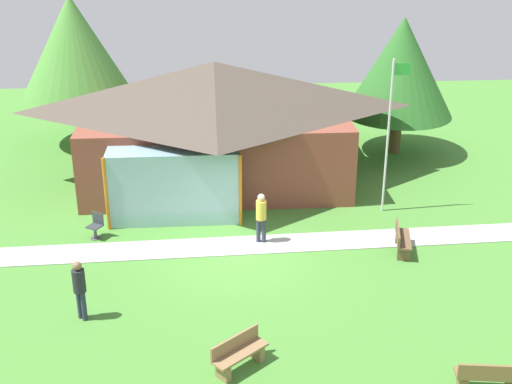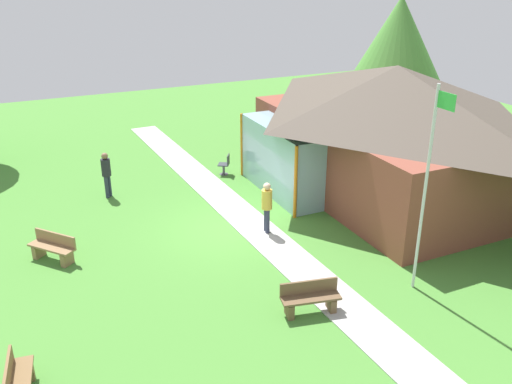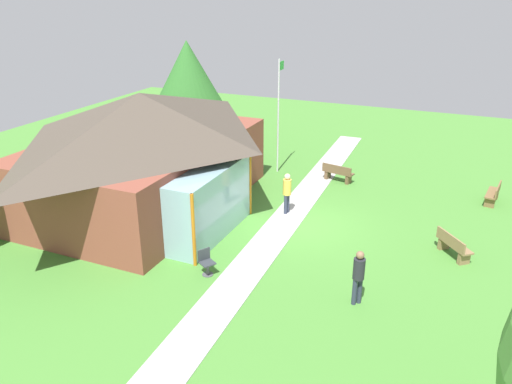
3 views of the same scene
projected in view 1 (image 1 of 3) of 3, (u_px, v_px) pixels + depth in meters
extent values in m
plane|color=#478433|center=(239.00, 256.00, 21.51)|extent=(44.00, 44.00, 0.00)
cube|color=brown|center=(216.00, 144.00, 27.06)|extent=(10.05, 6.55, 2.89)
pyramid|color=#4C4238|center=(214.00, 86.00, 26.12)|extent=(11.05, 7.55, 1.88)
cube|color=#8CB2BF|center=(174.00, 186.00, 23.46)|extent=(4.52, 1.20, 2.60)
cylinder|color=orange|center=(106.00, 194.00, 22.76)|extent=(0.12, 0.12, 2.60)
cylinder|color=orange|center=(240.00, 191.00, 23.06)|extent=(0.12, 0.12, 2.60)
cube|color=#ADADA8|center=(238.00, 246.00, 22.11)|extent=(25.87, 2.18, 0.03)
cylinder|color=silver|center=(388.00, 138.00, 23.58)|extent=(0.08, 0.08, 5.56)
cube|color=green|center=(402.00, 69.00, 22.64)|extent=(0.60, 0.02, 0.40)
cube|color=olive|center=(240.00, 353.00, 16.12)|extent=(1.43, 1.30, 0.06)
cube|color=olive|center=(257.00, 352.00, 16.57)|extent=(0.38, 0.41, 0.39)
cube|color=olive|center=(223.00, 372.00, 15.87)|extent=(0.38, 0.41, 0.39)
cube|color=olive|center=(235.00, 342.00, 16.16)|extent=(1.19, 1.01, 0.36)
cube|color=brown|center=(488.00, 374.00, 15.40)|extent=(1.55, 0.64, 0.06)
cube|color=brown|center=(463.00, 382.00, 15.53)|extent=(0.21, 0.42, 0.39)
cube|color=brown|center=(511.00, 384.00, 15.46)|extent=(0.21, 0.42, 0.39)
cube|color=brown|center=(492.00, 372.00, 15.14)|extent=(1.49, 0.26, 0.36)
cube|color=brown|center=(403.00, 239.00, 21.59)|extent=(0.74, 1.56, 0.06)
cube|color=brown|center=(402.00, 238.00, 22.19)|extent=(0.42, 0.24, 0.39)
cube|color=brown|center=(404.00, 254.00, 21.19)|extent=(0.42, 0.24, 0.39)
cube|color=brown|center=(398.00, 233.00, 21.53)|extent=(0.37, 1.48, 0.36)
cube|color=#33383D|center=(95.00, 226.00, 22.46)|extent=(0.60, 0.60, 0.04)
cube|color=#33383D|center=(98.00, 218.00, 22.54)|extent=(0.40, 0.26, 0.40)
cylinder|color=#4C4C51|center=(95.00, 233.00, 22.55)|extent=(0.10, 0.10, 0.42)
cylinder|color=#4C4C51|center=(96.00, 238.00, 22.63)|extent=(0.36, 0.36, 0.02)
cylinder|color=#2D3347|center=(264.00, 231.00, 22.18)|extent=(0.14, 0.14, 0.85)
cylinder|color=#2D3347|center=(258.00, 231.00, 22.20)|extent=(0.14, 0.14, 0.85)
cylinder|color=gold|center=(261.00, 210.00, 21.89)|extent=(0.34, 0.34, 0.65)
sphere|color=#D8AD8C|center=(261.00, 197.00, 21.72)|extent=(0.24, 0.24, 0.24)
cylinder|color=#2D3347|center=(84.00, 306.00, 18.04)|extent=(0.14, 0.14, 0.85)
cylinder|color=#2D3347|center=(80.00, 304.00, 18.14)|extent=(0.14, 0.14, 0.85)
cylinder|color=#26262D|center=(79.00, 281.00, 17.80)|extent=(0.34, 0.34, 0.65)
sphere|color=#846047|center=(77.00, 266.00, 17.62)|extent=(0.24, 0.24, 0.24)
cylinder|color=brown|center=(81.00, 118.00, 31.22)|extent=(0.52, 0.52, 2.36)
cone|color=#4C8C38|center=(74.00, 45.00, 29.90)|extent=(4.85, 4.85, 4.37)
cylinder|color=brown|center=(395.00, 133.00, 30.16)|extent=(0.52, 0.52, 1.74)
cone|color=#2D6B28|center=(401.00, 67.00, 28.99)|extent=(4.70, 4.70, 4.23)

